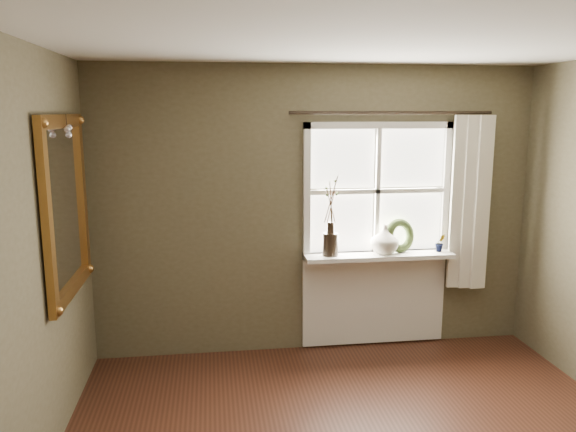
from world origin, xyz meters
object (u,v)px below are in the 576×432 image
(dark_jug, at_px, (330,244))
(wreath, at_px, (400,239))
(gilt_mirror, at_px, (66,206))
(cream_vase, at_px, (385,239))

(dark_jug, bearing_deg, wreath, 3.49)
(wreath, distance_m, gilt_mirror, 2.86)
(dark_jug, height_order, cream_vase, cream_vase)
(gilt_mirror, bearing_deg, dark_jug, 18.81)
(gilt_mirror, bearing_deg, cream_vase, 15.32)
(dark_jug, height_order, wreath, wreath)
(cream_vase, xyz_separation_m, wreath, (0.15, 0.04, -0.01))
(cream_vase, distance_m, gilt_mirror, 2.70)
(dark_jug, bearing_deg, cream_vase, 0.00)
(wreath, height_order, gilt_mirror, gilt_mirror)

